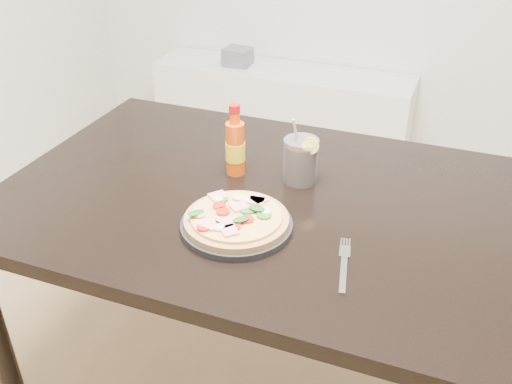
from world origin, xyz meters
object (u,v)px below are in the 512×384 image
(pizza, at_px, (236,218))
(cola_cup, at_px, (301,161))
(plate, at_px, (237,225))
(media_console, at_px, (281,113))
(fork, at_px, (344,263))
(dining_table, at_px, (272,223))
(hot_sauce_bottle, at_px, (235,147))

(pizza, height_order, cola_cup, cola_cup)
(plate, distance_m, media_console, 1.92)
(media_console, bearing_deg, fork, -67.52)
(fork, bearing_deg, cola_cup, 111.14)
(dining_table, height_order, pizza, pizza)
(cola_cup, relative_size, media_console, 0.13)
(pizza, xyz_separation_m, media_console, (-0.49, 1.79, -0.53))
(pizza, bearing_deg, fork, -8.92)
(hot_sauce_bottle, relative_size, cola_cup, 1.10)
(dining_table, relative_size, cola_cup, 7.72)
(fork, bearing_deg, plate, 160.05)
(cola_cup, xyz_separation_m, fork, (0.20, -0.31, -0.05))
(hot_sauce_bottle, xyz_separation_m, cola_cup, (0.18, 0.02, -0.02))
(dining_table, relative_size, media_console, 1.00)
(pizza, bearing_deg, plate, -27.29)
(media_console, bearing_deg, cola_cup, -69.72)
(dining_table, distance_m, fork, 0.32)
(pizza, xyz_separation_m, hot_sauce_bottle, (-0.10, 0.24, 0.05))
(dining_table, distance_m, pizza, 0.20)
(plate, relative_size, cola_cup, 1.44)
(plate, height_order, cola_cup, cola_cup)
(pizza, distance_m, fork, 0.27)
(dining_table, height_order, hot_sauce_bottle, hot_sauce_bottle)
(dining_table, height_order, plate, plate)
(cola_cup, bearing_deg, plate, -104.79)
(dining_table, xyz_separation_m, pizza, (-0.03, -0.16, 0.11))
(dining_table, xyz_separation_m, hot_sauce_bottle, (-0.14, 0.08, 0.16))
(media_console, bearing_deg, pizza, -74.68)
(cola_cup, distance_m, media_console, 1.72)
(pizza, height_order, fork, pizza)
(plate, bearing_deg, media_console, 105.37)
(dining_table, distance_m, cola_cup, 0.18)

